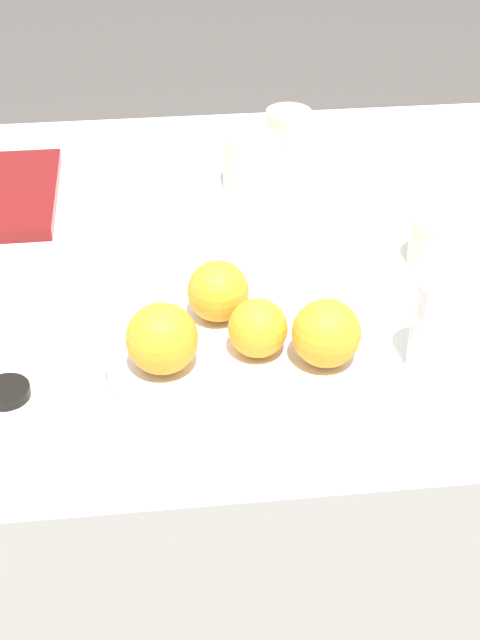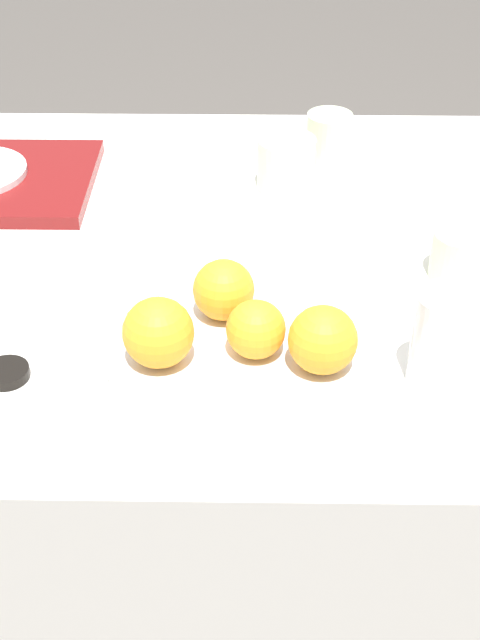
{
  "view_description": "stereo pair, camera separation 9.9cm",
  "coord_description": "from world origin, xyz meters",
  "px_view_note": "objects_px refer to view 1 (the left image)",
  "views": [
    {
      "loc": [
        -0.09,
        -1.02,
        1.38
      ],
      "look_at": [
        -0.0,
        -0.23,
        0.8
      ],
      "focal_mm": 50.0,
      "sensor_mm": 36.0,
      "label": 1
    },
    {
      "loc": [
        0.01,
        -1.02,
        1.38
      ],
      "look_at": [
        -0.0,
        -0.23,
        0.8
      ],
      "focal_mm": 50.0,
      "sensor_mm": 36.0,
      "label": 2
    }
  ],
  "objects_px": {
    "water_glass": "(441,325)",
    "soy_dish": "(7,392)",
    "orange_0": "(218,291)",
    "orange_3": "(162,339)",
    "orange_2": "(326,333)",
    "cup_2": "(288,133)",
    "fruit_platter": "(240,346)",
    "cup_0": "(438,241)",
    "cup_1": "(252,162)",
    "orange_1": "(258,328)"
  },
  "relations": [
    {
      "from": "orange_0",
      "to": "soy_dish",
      "type": "bearing_deg",
      "value": -157.98
    },
    {
      "from": "orange_2",
      "to": "cup_2",
      "type": "distance_m",
      "value": 0.55
    },
    {
      "from": "fruit_platter",
      "to": "cup_2",
      "type": "bearing_deg",
      "value": 75.35
    },
    {
      "from": "orange_1",
      "to": "soy_dish",
      "type": "relative_size",
      "value": 1.3
    },
    {
      "from": "cup_0",
      "to": "cup_1",
      "type": "relative_size",
      "value": 0.85
    },
    {
      "from": "orange_3",
      "to": "orange_1",
      "type": "bearing_deg",
      "value": 8.32
    },
    {
      "from": "orange_0",
      "to": "orange_3",
      "type": "height_order",
      "value": "orange_3"
    },
    {
      "from": "water_glass",
      "to": "cup_2",
      "type": "xyz_separation_m",
      "value": [
        -0.08,
        0.55,
        -0.02
      ]
    },
    {
      "from": "orange_1",
      "to": "orange_0",
      "type": "bearing_deg",
      "value": 117.59
    },
    {
      "from": "orange_0",
      "to": "orange_2",
      "type": "relative_size",
      "value": 0.95
    },
    {
      "from": "fruit_platter",
      "to": "orange_3",
      "type": "relative_size",
      "value": 3.99
    },
    {
      "from": "cup_2",
      "to": "orange_2",
      "type": "bearing_deg",
      "value": -94.55
    },
    {
      "from": "orange_3",
      "to": "soy_dish",
      "type": "relative_size",
      "value": 1.53
    },
    {
      "from": "cup_0",
      "to": "cup_1",
      "type": "xyz_separation_m",
      "value": [
        -0.21,
        0.24,
        0.01
      ]
    },
    {
      "from": "orange_2",
      "to": "cup_1",
      "type": "relative_size",
      "value": 0.87
    },
    {
      "from": "cup_0",
      "to": "cup_1",
      "type": "bearing_deg",
      "value": 132.1
    },
    {
      "from": "orange_1",
      "to": "cup_0",
      "type": "relative_size",
      "value": 0.9
    },
    {
      "from": "orange_0",
      "to": "orange_1",
      "type": "height_order",
      "value": "orange_0"
    },
    {
      "from": "orange_0",
      "to": "orange_3",
      "type": "xyz_separation_m",
      "value": [
        -0.07,
        -0.09,
        0.0
      ]
    },
    {
      "from": "cup_1",
      "to": "soy_dish",
      "type": "bearing_deg",
      "value": -125.64
    },
    {
      "from": "fruit_platter",
      "to": "orange_3",
      "type": "bearing_deg",
      "value": -158.95
    },
    {
      "from": "fruit_platter",
      "to": "orange_2",
      "type": "xyz_separation_m",
      "value": [
        0.09,
        -0.04,
        0.04
      ]
    },
    {
      "from": "cup_1",
      "to": "cup_2",
      "type": "relative_size",
      "value": 1.18
    },
    {
      "from": "water_glass",
      "to": "orange_2",
      "type": "bearing_deg",
      "value": 179.67
    },
    {
      "from": "orange_0",
      "to": "water_glass",
      "type": "bearing_deg",
      "value": -22.09
    },
    {
      "from": "orange_0",
      "to": "cup_0",
      "type": "relative_size",
      "value": 0.98
    },
    {
      "from": "fruit_platter",
      "to": "water_glass",
      "type": "distance_m",
      "value": 0.23
    },
    {
      "from": "orange_3",
      "to": "soy_dish",
      "type": "height_order",
      "value": "orange_3"
    },
    {
      "from": "cup_0",
      "to": "cup_2",
      "type": "height_order",
      "value": "cup_2"
    },
    {
      "from": "cup_2",
      "to": "soy_dish",
      "type": "relative_size",
      "value": 1.43
    },
    {
      "from": "water_glass",
      "to": "cup_1",
      "type": "bearing_deg",
      "value": 108.97
    },
    {
      "from": "fruit_platter",
      "to": "orange_1",
      "type": "distance_m",
      "value": 0.05
    },
    {
      "from": "orange_0",
      "to": "fruit_platter",
      "type": "bearing_deg",
      "value": -69.64
    },
    {
      "from": "orange_0",
      "to": "water_glass",
      "type": "relative_size",
      "value": 0.63
    },
    {
      "from": "orange_2",
      "to": "orange_3",
      "type": "height_order",
      "value": "orange_3"
    },
    {
      "from": "orange_0",
      "to": "cup_2",
      "type": "height_order",
      "value": "orange_0"
    },
    {
      "from": "orange_3",
      "to": "cup_1",
      "type": "bearing_deg",
      "value": 71.04
    },
    {
      "from": "orange_2",
      "to": "water_glass",
      "type": "bearing_deg",
      "value": -0.33
    },
    {
      "from": "cup_0",
      "to": "soy_dish",
      "type": "xyz_separation_m",
      "value": [
        -0.54,
        -0.21,
        -0.03
      ]
    },
    {
      "from": "orange_1",
      "to": "water_glass",
      "type": "distance_m",
      "value": 0.2
    },
    {
      "from": "orange_2",
      "to": "cup_2",
      "type": "xyz_separation_m",
      "value": [
        0.04,
        0.55,
        -0.02
      ]
    },
    {
      "from": "cup_1",
      "to": "orange_3",
      "type": "bearing_deg",
      "value": -108.96
    },
    {
      "from": "water_glass",
      "to": "soy_dish",
      "type": "bearing_deg",
      "value": -179.94
    },
    {
      "from": "water_glass",
      "to": "cup_1",
      "type": "height_order",
      "value": "water_glass"
    },
    {
      "from": "cup_0",
      "to": "soy_dish",
      "type": "distance_m",
      "value": 0.58
    },
    {
      "from": "water_glass",
      "to": "cup_1",
      "type": "relative_size",
      "value": 1.31
    },
    {
      "from": "orange_3",
      "to": "cup_1",
      "type": "xyz_separation_m",
      "value": [
        0.15,
        0.44,
        -0.02
      ]
    },
    {
      "from": "orange_3",
      "to": "cup_1",
      "type": "distance_m",
      "value": 0.46
    },
    {
      "from": "fruit_platter",
      "to": "cup_0",
      "type": "xyz_separation_m",
      "value": [
        0.28,
        0.17,
        0.02
      ]
    },
    {
      "from": "orange_1",
      "to": "orange_3",
      "type": "height_order",
      "value": "orange_3"
    }
  ]
}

